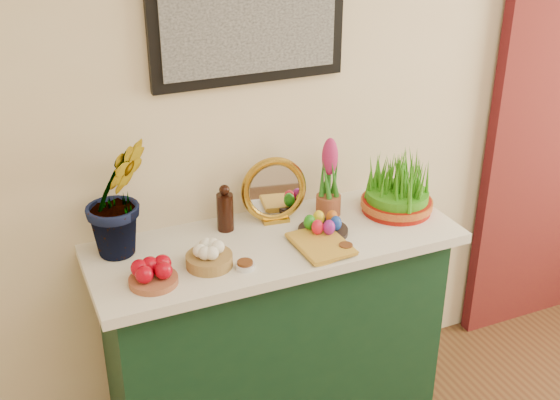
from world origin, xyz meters
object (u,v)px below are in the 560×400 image
at_px(sideboard, 275,338).
at_px(hyacinth_green, 116,179).
at_px(wheatgrass_sabzeh, 398,188).
at_px(book, 299,249).
at_px(mirror, 274,191).

relative_size(sideboard, hyacinth_green, 2.25).
relative_size(hyacinth_green, wheatgrass_sabzeh, 2.00).
distance_m(hyacinth_green, wheatgrass_sabzeh, 1.10).
height_order(book, wheatgrass_sabzeh, wheatgrass_sabzeh).
bearing_deg(sideboard, wheatgrass_sabzeh, 0.96).
distance_m(sideboard, book, 0.50).
height_order(hyacinth_green, book, hyacinth_green).
distance_m(mirror, book, 0.30).
bearing_deg(mirror, wheatgrass_sabzeh, -14.40).
bearing_deg(wheatgrass_sabzeh, book, -163.54).
xyz_separation_m(sideboard, mirror, (0.05, 0.13, 0.59)).
bearing_deg(book, mirror, 84.35).
height_order(mirror, wheatgrass_sabzeh, mirror).
bearing_deg(hyacinth_green, book, -35.84).
xyz_separation_m(sideboard, wheatgrass_sabzeh, (0.54, 0.01, 0.57)).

